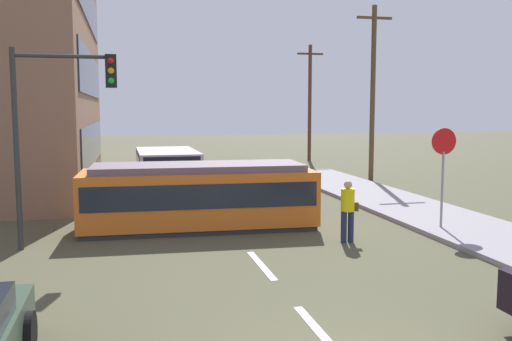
# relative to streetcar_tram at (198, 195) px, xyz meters

# --- Properties ---
(ground_plane) EXTENTS (120.00, 120.00, 0.00)m
(ground_plane) POSITION_rel_streetcar_tram_xyz_m (0.88, -0.42, -1.00)
(ground_plane) COLOR #4D4C35
(lane_stripe_1) EXTENTS (0.16, 2.40, 0.01)m
(lane_stripe_1) POSITION_rel_streetcar_tram_xyz_m (0.88, -8.42, -0.99)
(lane_stripe_1) COLOR silver
(lane_stripe_1) RESTS_ON ground
(lane_stripe_2) EXTENTS (0.16, 2.40, 0.01)m
(lane_stripe_2) POSITION_rel_streetcar_tram_xyz_m (0.88, -4.42, -0.99)
(lane_stripe_2) COLOR silver
(lane_stripe_2) RESTS_ON ground
(lane_stripe_3) EXTENTS (0.16, 2.40, 0.01)m
(lane_stripe_3) POSITION_rel_streetcar_tram_xyz_m (0.88, 6.00, -0.99)
(lane_stripe_3) COLOR silver
(lane_stripe_3) RESTS_ON ground
(lane_stripe_4) EXTENTS (0.16, 2.40, 0.01)m
(lane_stripe_4) POSITION_rel_streetcar_tram_xyz_m (0.88, 12.00, -0.99)
(lane_stripe_4) COLOR silver
(lane_stripe_4) RESTS_ON ground
(streetcar_tram) EXTENTS (6.96, 2.78, 1.94)m
(streetcar_tram) POSITION_rel_streetcar_tram_xyz_m (0.00, 0.00, 0.00)
(streetcar_tram) COLOR orange
(streetcar_tram) RESTS_ON ground
(city_bus) EXTENTS (2.60, 5.06, 1.76)m
(city_bus) POSITION_rel_streetcar_tram_xyz_m (-0.35, 8.11, 0.01)
(city_bus) COLOR #BFA8C5
(city_bus) RESTS_ON ground
(pedestrian_crossing) EXTENTS (0.51, 0.36, 1.67)m
(pedestrian_crossing) POSITION_rel_streetcar_tram_xyz_m (3.65, -2.76, -0.06)
(pedestrian_crossing) COLOR #1F2846
(pedestrian_crossing) RESTS_ON ground
(stop_sign) EXTENTS (0.76, 0.07, 2.88)m
(stop_sign) POSITION_rel_streetcar_tram_xyz_m (6.81, -2.16, 1.20)
(stop_sign) COLOR gray
(stop_sign) RESTS_ON sidewalk_curb_right
(traffic_light_mast) EXTENTS (2.55, 0.33, 5.07)m
(traffic_light_mast) POSITION_rel_streetcar_tram_xyz_m (-3.76, -1.64, 2.54)
(traffic_light_mast) COLOR #333333
(traffic_light_mast) RESTS_ON ground
(utility_pole_mid) EXTENTS (1.80, 0.24, 8.55)m
(utility_pole_mid) POSITION_rel_streetcar_tram_xyz_m (9.79, 9.16, 3.46)
(utility_pole_mid) COLOR brown
(utility_pole_mid) RESTS_ON ground
(utility_pole_far) EXTENTS (1.80, 0.24, 7.85)m
(utility_pole_far) POSITION_rel_streetcar_tram_xyz_m (10.15, 19.94, 3.11)
(utility_pole_far) COLOR brown
(utility_pole_far) RESTS_ON ground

